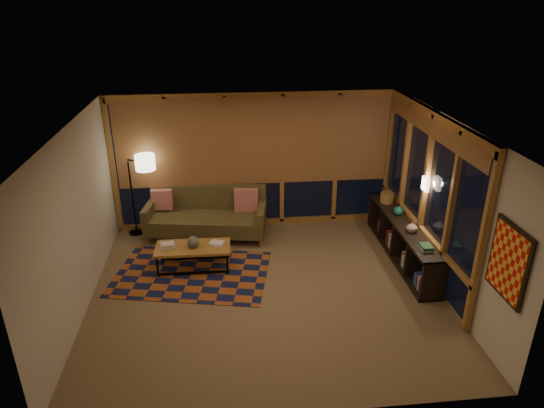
{
  "coord_description": "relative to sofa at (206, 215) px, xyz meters",
  "views": [
    {
      "loc": [
        -0.62,
        -6.5,
        4.41
      ],
      "look_at": [
        0.13,
        0.5,
        1.29
      ],
      "focal_mm": 32.0,
      "sensor_mm": 36.0,
      "label": 1
    }
  ],
  "objects": [
    {
      "name": "pillow_left",
      "position": [
        -0.84,
        0.27,
        0.2
      ],
      "size": [
        0.41,
        0.17,
        0.4
      ],
      "primitive_type": null,
      "rotation": [
        0.0,
        0.0,
        -0.08
      ],
      "color": "#B30002",
      "rests_on": "sofa"
    },
    {
      "name": "window_wall_right",
      "position": [
        3.66,
        -1.4,
        0.89
      ],
      "size": [
        0.16,
        3.7,
        2.6
      ],
      "primitive_type": null,
      "color": "#B67B33",
      "rests_on": "walls"
    },
    {
      "name": "wall_art",
      "position": [
        3.69,
        -3.85,
        0.99
      ],
      "size": [
        0.06,
        0.74,
        0.94
      ],
      "primitive_type": null,
      "color": "red",
      "rests_on": "walls"
    },
    {
      "name": "bookshelf",
      "position": [
        3.47,
        -1.21,
        -0.12
      ],
      "size": [
        0.4,
        2.76,
        0.69
      ],
      "primitive_type": null,
      "color": "black",
      "rests_on": "floor"
    },
    {
      "name": "pillow_right",
      "position": [
        0.78,
        0.07,
        0.23
      ],
      "size": [
        0.47,
        0.2,
        0.46
      ],
      "primitive_type": null,
      "rotation": [
        0.0,
        0.0,
        -0.1
      ],
      "color": "#B30002",
      "rests_on": "sofa"
    },
    {
      "name": "sofa",
      "position": [
        0.0,
        0.0,
        0.0
      ],
      "size": [
        2.37,
        1.26,
        0.92
      ],
      "primitive_type": null,
      "rotation": [
        0.0,
        0.0,
        -0.16
      ],
      "color": "brown",
      "rests_on": "floor"
    },
    {
      "name": "ceramic_pot",
      "position": [
        -0.19,
        -1.19,
        0.06
      ],
      "size": [
        0.26,
        0.26,
        0.2
      ],
      "primitive_type": "sphere",
      "rotation": [
        0.0,
        0.0,
        -0.35
      ],
      "color": "black",
      "rests_on": "coffee_table"
    },
    {
      "name": "ceiling",
      "position": [
        0.98,
        -2.0,
        2.24
      ],
      "size": [
        5.5,
        5.0,
        0.01
      ],
      "primitive_type": "cube",
      "color": "beige",
      "rests_on": "walls"
    },
    {
      "name": "book_stack_a",
      "position": [
        -0.63,
        -1.14,
        -0.0
      ],
      "size": [
        0.29,
        0.25,
        0.07
      ],
      "primitive_type": null,
      "rotation": [
        0.0,
        0.0,
        0.19
      ],
      "color": "silver",
      "rests_on": "coffee_table"
    },
    {
      "name": "shelf_book_stack",
      "position": [
        3.47,
        -2.15,
        0.26
      ],
      "size": [
        0.23,
        0.28,
        0.07
      ],
      "primitive_type": null,
      "rotation": [
        0.0,
        0.0,
        -0.34
      ],
      "color": "silver",
      "rests_on": "bookshelf"
    },
    {
      "name": "floor_lamp",
      "position": [
        -1.39,
        0.28,
        0.37
      ],
      "size": [
        0.66,
        0.59,
        1.67
      ],
      "primitive_type": null,
      "rotation": [
        0.0,
        0.0,
        -0.49
      ],
      "color": "black",
      "rests_on": "floor"
    },
    {
      "name": "teal_bowl",
      "position": [
        3.47,
        -0.89,
        0.31
      ],
      "size": [
        0.19,
        0.19,
        0.17
      ],
      "primitive_type": "sphere",
      "rotation": [
        0.0,
        0.0,
        0.19
      ],
      "color": "#1B7568",
      "rests_on": "bookshelf"
    },
    {
      "name": "book_stack_b",
      "position": [
        0.2,
        -1.16,
        -0.02
      ],
      "size": [
        0.31,
        0.27,
        0.05
      ],
      "primitive_type": null,
      "rotation": [
        0.0,
        0.0,
        -0.36
      ],
      "color": "silver",
      "rests_on": "coffee_table"
    },
    {
      "name": "window_wall_back",
      "position": [
        0.98,
        0.43,
        0.89
      ],
      "size": [
        5.3,
        0.16,
        2.6
      ],
      "primitive_type": null,
      "color": "#B67B33",
      "rests_on": "walls"
    },
    {
      "name": "vase",
      "position": [
        3.47,
        -1.55,
        0.33
      ],
      "size": [
        0.23,
        0.23,
        0.19
      ],
      "primitive_type": "imported",
      "rotation": [
        0.0,
        0.0,
        0.27
      ],
      "color": "#B2A18D",
      "rests_on": "bookshelf"
    },
    {
      "name": "area_rug",
      "position": [
        -0.24,
        -1.37,
        -0.46
      ],
      "size": [
        2.82,
        2.17,
        0.01
      ],
      "primitive_type": "cube",
      "rotation": [
        0.0,
        0.0,
        -0.21
      ],
      "color": "#9C4F20",
      "rests_on": "floor"
    },
    {
      "name": "basket",
      "position": [
        3.45,
        -0.3,
        0.32
      ],
      "size": [
        0.3,
        0.3,
        0.19
      ],
      "primitive_type": "cylinder",
      "rotation": [
        0.0,
        0.0,
        -0.21
      ],
      "color": "olive",
      "rests_on": "bookshelf"
    },
    {
      "name": "walls",
      "position": [
        0.98,
        -2.0,
        0.89
      ],
      "size": [
        5.51,
        5.01,
        2.7
      ],
      "color": "beige",
      "rests_on": "floor"
    },
    {
      "name": "floor",
      "position": [
        0.98,
        -2.0,
        -0.46
      ],
      "size": [
        5.5,
        5.0,
        0.01
      ],
      "primitive_type": "cube",
      "color": "olive",
      "rests_on": "ground"
    },
    {
      "name": "wall_sconce",
      "position": [
        3.6,
        -1.55,
        1.09
      ],
      "size": [
        0.12,
        0.18,
        0.22
      ],
      "primitive_type": null,
      "color": "beige",
      "rests_on": "walls"
    },
    {
      "name": "coffee_table",
      "position": [
        -0.21,
        -1.18,
        -0.25
      ],
      "size": [
        1.28,
        0.61,
        0.42
      ],
      "primitive_type": null,
      "rotation": [
        0.0,
        0.0,
        -0.02
      ],
      "color": "#B67B33",
      "rests_on": "floor"
    }
  ]
}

